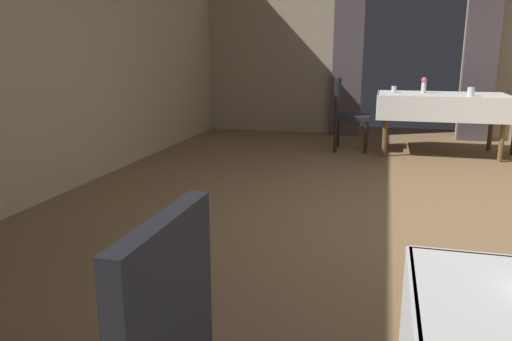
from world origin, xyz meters
name	(u,v)px	position (x,y,z in m)	size (l,w,h in m)	color
ground	(425,229)	(0.00, 0.00, 0.00)	(10.08, 10.08, 0.00)	olive
wall_left	(30,21)	(-3.20, 0.00, 1.50)	(0.49, 8.40, 3.00)	tan
wall_back	(414,34)	(0.00, 4.18, 1.51)	(6.40, 0.27, 3.00)	tan
dining_table_mid	(442,102)	(0.34, 2.92, 0.66)	(1.55, 0.92, 0.75)	brown
chair_mid_left	(346,111)	(-0.82, 2.85, 0.52)	(0.44, 0.44, 0.93)	black
flower_vase_mid	(424,84)	(0.12, 3.00, 0.86)	(0.07, 0.07, 0.20)	silver
glass_mid_b	(394,89)	(-0.24, 3.00, 0.79)	(0.06, 0.06, 0.08)	silver
glass_mid_c	(471,92)	(0.62, 2.65, 0.80)	(0.08, 0.08, 0.11)	silver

